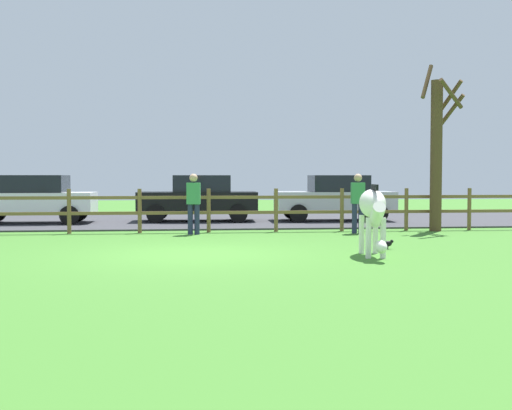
% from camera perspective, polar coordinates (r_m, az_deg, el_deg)
% --- Properties ---
extents(ground_plane, '(60.00, 60.00, 0.00)m').
position_cam_1_polar(ground_plane, '(12.85, -5.52, -4.42)').
color(ground_plane, '#3D7528').
extents(parking_asphalt, '(28.00, 7.40, 0.05)m').
position_cam_1_polar(parking_asphalt, '(22.11, -5.79, -1.44)').
color(parking_asphalt, '#38383D').
rests_on(parking_asphalt, ground_plane).
extents(paddock_fence, '(21.09, 0.11, 1.23)m').
position_cam_1_polar(paddock_fence, '(17.78, -7.35, -0.23)').
color(paddock_fence, brown).
rests_on(paddock_fence, ground_plane).
extents(bare_tree, '(1.29, 1.50, 4.81)m').
position_cam_1_polar(bare_tree, '(18.91, 15.98, 4.90)').
color(bare_tree, '#513A23').
rests_on(bare_tree, ground_plane).
extents(zebra, '(0.61, 1.93, 1.41)m').
position_cam_1_polar(zebra, '(12.57, 10.48, -0.37)').
color(zebra, white).
rests_on(zebra, ground_plane).
extents(crow_on_grass, '(0.21, 0.10, 0.20)m').
position_cam_1_polar(crow_on_grass, '(13.93, 11.81, -3.40)').
color(crow_on_grass, black).
rests_on(crow_on_grass, ground_plane).
extents(parked_car_silver, '(4.05, 1.98, 1.56)m').
position_cam_1_polar(parked_car_silver, '(21.96, 7.12, 0.67)').
color(parked_car_silver, '#B7BABF').
rests_on(parked_car_silver, parking_asphalt).
extents(parked_car_white, '(4.01, 1.89, 1.56)m').
position_cam_1_polar(parked_car_white, '(21.84, -19.43, 0.53)').
color(parked_car_white, white).
rests_on(parked_car_white, parking_asphalt).
extents(parked_car_black, '(4.06, 2.00, 1.56)m').
position_cam_1_polar(parked_car_black, '(21.64, -5.16, 0.65)').
color(parked_car_black, black).
rests_on(parked_car_black, parking_asphalt).
extents(visitor_left_of_tree, '(0.37, 0.24, 1.64)m').
position_cam_1_polar(visitor_left_of_tree, '(17.63, 9.14, 0.41)').
color(visitor_left_of_tree, '#232847').
rests_on(visitor_left_of_tree, ground_plane).
extents(visitor_right_of_tree, '(0.38, 0.26, 1.64)m').
position_cam_1_polar(visitor_right_of_tree, '(17.15, -5.63, 0.37)').
color(visitor_right_of_tree, '#232847').
rests_on(visitor_right_of_tree, ground_plane).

